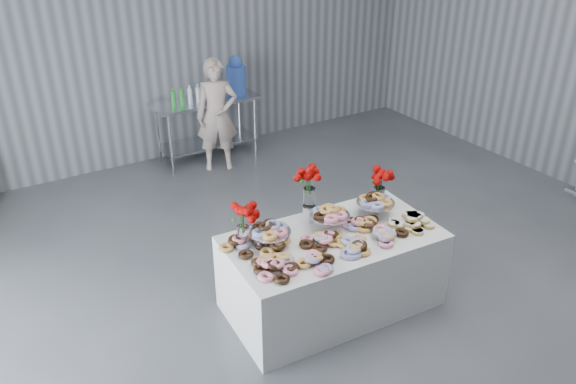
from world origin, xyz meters
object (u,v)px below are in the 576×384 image
water_jug (236,76)px  person (217,115)px  display_table (332,271)px  prep_table (206,118)px

water_jug → person: size_ratio=0.36×
display_table → prep_table: (0.45, 3.72, 0.24)m
water_jug → prep_table: bearing=180.0°
water_jug → person: person is taller
water_jug → display_table: bearing=-104.4°
person → water_jug: bearing=59.1°
display_table → water_jug: (0.95, 3.72, 0.77)m
prep_table → water_jug: 0.73m
display_table → water_jug: water_jug is taller
person → prep_table: bearing=111.0°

